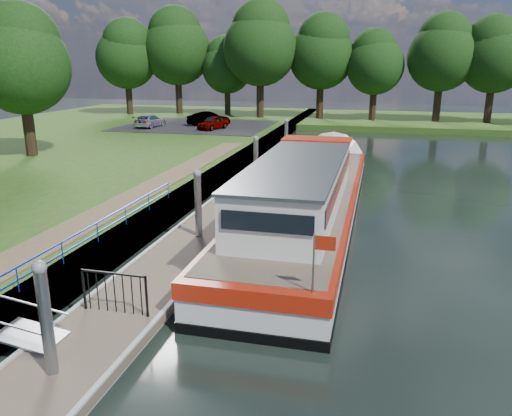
% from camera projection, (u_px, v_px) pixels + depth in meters
% --- Properties ---
extents(ground, '(160.00, 160.00, 0.00)m').
position_uv_depth(ground, '(69.00, 375.00, 11.17)').
color(ground, black).
rests_on(ground, ground).
extents(bank_edge, '(1.10, 90.00, 0.78)m').
position_uv_depth(bank_edge, '(196.00, 191.00, 25.63)').
color(bank_edge, '#473D2D').
rests_on(bank_edge, ground).
extents(far_bank, '(60.00, 18.00, 0.60)m').
position_uv_depth(far_bank, '(431.00, 121.00, 56.79)').
color(far_bank, '#294B15').
rests_on(far_bank, ground).
extents(footpath, '(1.60, 40.00, 0.05)m').
position_uv_depth(footpath, '(88.00, 221.00, 19.41)').
color(footpath, brown).
rests_on(footpath, riverbank).
extents(carpark, '(14.00, 12.00, 0.06)m').
position_uv_depth(carpark, '(197.00, 126.00, 48.89)').
color(carpark, black).
rests_on(carpark, riverbank).
extents(blue_fence, '(0.04, 18.04, 0.72)m').
position_uv_depth(blue_fence, '(41.00, 260.00, 14.23)').
color(blue_fence, '#0C2DBF').
rests_on(blue_fence, riverbank).
extents(pontoon, '(2.50, 30.00, 0.56)m').
position_uv_depth(pontoon, '(233.00, 209.00, 23.23)').
color(pontoon, brown).
rests_on(pontoon, ground).
extents(mooring_piles, '(0.30, 27.30, 3.55)m').
position_uv_depth(mooring_piles, '(232.00, 186.00, 22.93)').
color(mooring_piles, gray).
rests_on(mooring_piles, ground).
extents(gangway, '(2.58, 1.00, 0.92)m').
position_uv_depth(gangway, '(10.00, 329.00, 11.88)').
color(gangway, '#A5A8AD').
rests_on(gangway, ground).
extents(gate_panel, '(1.85, 0.05, 1.15)m').
position_uv_depth(gate_panel, '(114.00, 287.00, 12.90)').
color(gate_panel, black).
rests_on(gate_panel, ground).
extents(barge, '(4.36, 21.15, 4.78)m').
position_uv_depth(barge, '(309.00, 197.00, 21.82)').
color(barge, black).
rests_on(barge, ground).
extents(horizon_trees, '(54.38, 10.03, 12.87)m').
position_uv_depth(horizon_trees, '(310.00, 51.00, 54.69)').
color(horizon_trees, '#332316').
rests_on(horizon_trees, ground).
extents(bank_tree_a, '(6.12, 6.12, 9.72)m').
position_uv_depth(bank_tree_a, '(21.00, 58.00, 31.60)').
color(bank_tree_a, '#332316').
rests_on(bank_tree_a, riverbank).
extents(car_a, '(2.40, 3.85, 1.22)m').
position_uv_depth(car_a, '(213.00, 122.00, 45.86)').
color(car_a, '#999999').
rests_on(car_a, carpark).
extents(car_b, '(4.04, 1.44, 1.33)m').
position_uv_depth(car_b, '(208.00, 119.00, 48.16)').
color(car_b, '#999999').
rests_on(car_b, carpark).
extents(car_c, '(1.85, 4.10, 1.17)m').
position_uv_depth(car_c, '(150.00, 121.00, 47.45)').
color(car_c, '#999999').
rests_on(car_c, carpark).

